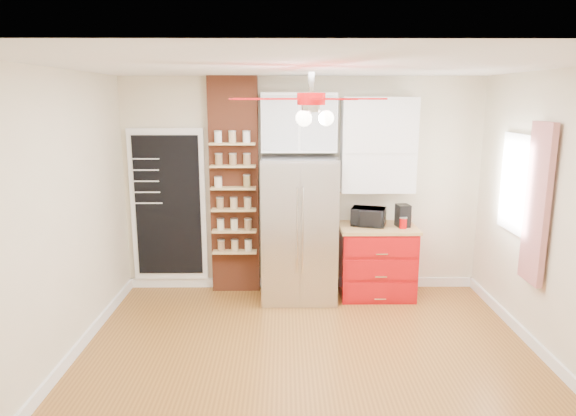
{
  "coord_description": "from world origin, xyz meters",
  "views": [
    {
      "loc": [
        -0.23,
        -4.41,
        2.44
      ],
      "look_at": [
        -0.19,
        0.9,
        1.3
      ],
      "focal_mm": 32.0,
      "sensor_mm": 36.0,
      "label": 1
    }
  ],
  "objects_px": {
    "fridge": "(299,229)",
    "toaster_oven": "(368,217)",
    "canister_left": "(403,223)",
    "red_cabinet": "(377,261)",
    "ceiling_fan": "(311,100)",
    "coffee_maker": "(403,216)",
    "pantry_jar_oats": "(218,182)"
  },
  "relations": [
    {
      "from": "fridge",
      "to": "toaster_oven",
      "type": "relative_size",
      "value": 4.33
    },
    {
      "from": "canister_left",
      "to": "red_cabinet",
      "type": "bearing_deg",
      "value": 157.66
    },
    {
      "from": "red_cabinet",
      "to": "canister_left",
      "type": "height_order",
      "value": "canister_left"
    },
    {
      "from": "ceiling_fan",
      "to": "toaster_oven",
      "type": "xyz_separation_m",
      "value": [
        0.8,
        1.71,
        -1.41
      ]
    },
    {
      "from": "canister_left",
      "to": "ceiling_fan",
      "type": "bearing_deg",
      "value": -127.49
    },
    {
      "from": "toaster_oven",
      "to": "coffee_maker",
      "type": "bearing_deg",
      "value": 9.88
    },
    {
      "from": "red_cabinet",
      "to": "toaster_oven",
      "type": "bearing_deg",
      "value": 165.31
    },
    {
      "from": "fridge",
      "to": "ceiling_fan",
      "type": "height_order",
      "value": "ceiling_fan"
    },
    {
      "from": "pantry_jar_oats",
      "to": "red_cabinet",
      "type": "bearing_deg",
      "value": -2.33
    },
    {
      "from": "red_cabinet",
      "to": "toaster_oven",
      "type": "distance_m",
      "value": 0.57
    },
    {
      "from": "toaster_oven",
      "to": "fridge",
      "type": "bearing_deg",
      "value": -158.07
    },
    {
      "from": "canister_left",
      "to": "pantry_jar_oats",
      "type": "relative_size",
      "value": 1.06
    },
    {
      "from": "toaster_oven",
      "to": "canister_left",
      "type": "xyz_separation_m",
      "value": [
        0.4,
        -0.15,
        -0.05
      ]
    },
    {
      "from": "coffee_maker",
      "to": "canister_left",
      "type": "xyz_separation_m",
      "value": [
        -0.01,
        -0.1,
        -0.07
      ]
    },
    {
      "from": "fridge",
      "to": "canister_left",
      "type": "relative_size",
      "value": 13.91
    },
    {
      "from": "red_cabinet",
      "to": "pantry_jar_oats",
      "type": "relative_size",
      "value": 7.91
    },
    {
      "from": "ceiling_fan",
      "to": "toaster_oven",
      "type": "height_order",
      "value": "ceiling_fan"
    },
    {
      "from": "fridge",
      "to": "pantry_jar_oats",
      "type": "relative_size",
      "value": 14.73
    },
    {
      "from": "fridge",
      "to": "red_cabinet",
      "type": "distance_m",
      "value": 1.06
    },
    {
      "from": "fridge",
      "to": "coffee_maker",
      "type": "xyz_separation_m",
      "value": [
        1.27,
        0.03,
        0.16
      ]
    },
    {
      "from": "red_cabinet",
      "to": "coffee_maker",
      "type": "height_order",
      "value": "coffee_maker"
    },
    {
      "from": "fridge",
      "to": "ceiling_fan",
      "type": "relative_size",
      "value": 1.25
    },
    {
      "from": "red_cabinet",
      "to": "toaster_oven",
      "type": "relative_size",
      "value": 2.33
    },
    {
      "from": "fridge",
      "to": "red_cabinet",
      "type": "xyz_separation_m",
      "value": [
        0.97,
        0.05,
        -0.42
      ]
    },
    {
      "from": "ceiling_fan",
      "to": "toaster_oven",
      "type": "bearing_deg",
      "value": 64.83
    },
    {
      "from": "fridge",
      "to": "coffee_maker",
      "type": "height_order",
      "value": "fridge"
    },
    {
      "from": "ceiling_fan",
      "to": "pantry_jar_oats",
      "type": "distance_m",
      "value": 2.27
    },
    {
      "from": "toaster_oven",
      "to": "coffee_maker",
      "type": "distance_m",
      "value": 0.42
    },
    {
      "from": "canister_left",
      "to": "fridge",
      "type": "bearing_deg",
      "value": 177.01
    },
    {
      "from": "pantry_jar_oats",
      "to": "ceiling_fan",
      "type": "bearing_deg",
      "value": -59.61
    },
    {
      "from": "coffee_maker",
      "to": "pantry_jar_oats",
      "type": "distance_m",
      "value": 2.28
    },
    {
      "from": "fridge",
      "to": "canister_left",
      "type": "distance_m",
      "value": 1.26
    }
  ]
}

